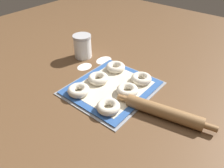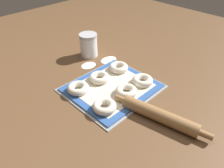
{
  "view_description": "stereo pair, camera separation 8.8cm",
  "coord_description": "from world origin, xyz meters",
  "px_view_note": "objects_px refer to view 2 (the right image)",
  "views": [
    {
      "loc": [
        -0.65,
        -0.55,
        0.65
      ],
      "look_at": [
        0.01,
        -0.01,
        0.03
      ],
      "focal_mm": 35.0,
      "sensor_mm": 36.0,
      "label": 1
    },
    {
      "loc": [
        -0.59,
        -0.61,
        0.65
      ],
      "look_at": [
        0.01,
        -0.01,
        0.03
      ],
      "focal_mm": 35.0,
      "sensor_mm": 36.0,
      "label": 2
    }
  ],
  "objects_px": {
    "baking_tray": "(112,88)",
    "bagel_back_left": "(78,88)",
    "bagel_back_right": "(119,67)",
    "bagel_front_center": "(126,91)",
    "bagel_front_right": "(142,80)",
    "rolling_pin": "(159,115)",
    "bagel_back_center": "(99,78)",
    "flour_canister": "(89,45)",
    "bagel_front_left": "(104,106)"
  },
  "relations": [
    {
      "from": "baking_tray",
      "to": "bagel_back_left",
      "type": "bearing_deg",
      "value": 146.74
    },
    {
      "from": "bagel_back_left",
      "to": "bagel_back_right",
      "type": "relative_size",
      "value": 1.0
    },
    {
      "from": "baking_tray",
      "to": "bagel_front_center",
      "type": "distance_m",
      "value": 0.09
    },
    {
      "from": "bagel_front_right",
      "to": "bagel_back_right",
      "type": "distance_m",
      "value": 0.17
    },
    {
      "from": "baking_tray",
      "to": "rolling_pin",
      "type": "relative_size",
      "value": 1.0
    },
    {
      "from": "rolling_pin",
      "to": "bagel_front_right",
      "type": "bearing_deg",
      "value": 54.57
    },
    {
      "from": "bagel_back_left",
      "to": "baking_tray",
      "type": "bearing_deg",
      "value": -33.26
    },
    {
      "from": "bagel_back_center",
      "to": "flour_canister",
      "type": "relative_size",
      "value": 0.74
    },
    {
      "from": "bagel_front_center",
      "to": "bagel_back_left",
      "type": "height_order",
      "value": "same"
    },
    {
      "from": "bagel_front_center",
      "to": "flour_canister",
      "type": "xyz_separation_m",
      "value": [
        0.13,
        0.42,
        0.04
      ]
    },
    {
      "from": "bagel_front_left",
      "to": "bagel_back_left",
      "type": "height_order",
      "value": "same"
    },
    {
      "from": "bagel_front_right",
      "to": "bagel_back_left",
      "type": "bearing_deg",
      "value": 146.69
    },
    {
      "from": "bagel_back_center",
      "to": "flour_canister",
      "type": "xyz_separation_m",
      "value": [
        0.15,
        0.25,
        0.04
      ]
    },
    {
      "from": "bagel_front_right",
      "to": "rolling_pin",
      "type": "distance_m",
      "value": 0.25
    },
    {
      "from": "bagel_front_center",
      "to": "bagel_back_right",
      "type": "height_order",
      "value": "same"
    },
    {
      "from": "bagel_front_center",
      "to": "rolling_pin",
      "type": "relative_size",
      "value": 0.25
    },
    {
      "from": "bagel_back_left",
      "to": "bagel_back_right",
      "type": "distance_m",
      "value": 0.27
    },
    {
      "from": "bagel_back_left",
      "to": "flour_canister",
      "type": "bearing_deg",
      "value": 41.97
    },
    {
      "from": "bagel_front_right",
      "to": "bagel_back_center",
      "type": "height_order",
      "value": "same"
    },
    {
      "from": "bagel_back_center",
      "to": "bagel_back_right",
      "type": "height_order",
      "value": "same"
    },
    {
      "from": "bagel_front_right",
      "to": "rolling_pin",
      "type": "xyz_separation_m",
      "value": [
        -0.14,
        -0.2,
        -0.0
      ]
    },
    {
      "from": "baking_tray",
      "to": "bagel_front_right",
      "type": "height_order",
      "value": "bagel_front_right"
    },
    {
      "from": "bagel_back_right",
      "to": "bagel_front_right",
      "type": "bearing_deg",
      "value": -91.38
    },
    {
      "from": "bagel_front_left",
      "to": "bagel_front_right",
      "type": "height_order",
      "value": "same"
    },
    {
      "from": "bagel_front_left",
      "to": "bagel_back_center",
      "type": "distance_m",
      "value": 0.22
    },
    {
      "from": "bagel_front_right",
      "to": "flour_canister",
      "type": "xyz_separation_m",
      "value": [
        0.01,
        0.42,
        0.04
      ]
    },
    {
      "from": "bagel_front_right",
      "to": "flour_canister",
      "type": "bearing_deg",
      "value": 88.53
    },
    {
      "from": "bagel_front_left",
      "to": "bagel_front_right",
      "type": "xyz_separation_m",
      "value": [
        0.26,
        0.01,
        0.0
      ]
    },
    {
      "from": "bagel_front_left",
      "to": "bagel_back_right",
      "type": "xyz_separation_m",
      "value": [
        0.27,
        0.17,
        0.0
      ]
    },
    {
      "from": "bagel_front_left",
      "to": "bagel_front_center",
      "type": "relative_size",
      "value": 1.0
    },
    {
      "from": "bagel_front_center",
      "to": "bagel_front_left",
      "type": "bearing_deg",
      "value": -178.03
    },
    {
      "from": "baking_tray",
      "to": "bagel_back_left",
      "type": "relative_size",
      "value": 4.08
    },
    {
      "from": "bagel_front_right",
      "to": "bagel_back_right",
      "type": "height_order",
      "value": "same"
    },
    {
      "from": "bagel_front_left",
      "to": "bagel_front_center",
      "type": "height_order",
      "value": "same"
    },
    {
      "from": "bagel_front_left",
      "to": "baking_tray",
      "type": "bearing_deg",
      "value": 33.69
    },
    {
      "from": "bagel_back_right",
      "to": "rolling_pin",
      "type": "relative_size",
      "value": 0.25
    },
    {
      "from": "bagel_front_center",
      "to": "bagel_back_center",
      "type": "relative_size",
      "value": 1.0
    },
    {
      "from": "bagel_front_right",
      "to": "baking_tray",
      "type": "bearing_deg",
      "value": 146.64
    },
    {
      "from": "bagel_back_left",
      "to": "bagel_front_center",
      "type": "bearing_deg",
      "value": -50.52
    },
    {
      "from": "bagel_front_left",
      "to": "rolling_pin",
      "type": "xyz_separation_m",
      "value": [
        0.12,
        -0.2,
        -0.0
      ]
    },
    {
      "from": "bagel_back_left",
      "to": "bagel_back_right",
      "type": "xyz_separation_m",
      "value": [
        0.27,
        -0.01,
        0.0
      ]
    },
    {
      "from": "baking_tray",
      "to": "bagel_front_center",
      "type": "bearing_deg",
      "value": -84.78
    },
    {
      "from": "bagel_front_left",
      "to": "bagel_front_right",
      "type": "distance_m",
      "value": 0.26
    },
    {
      "from": "flour_canister",
      "to": "bagel_front_right",
      "type": "bearing_deg",
      "value": -91.47
    },
    {
      "from": "baking_tray",
      "to": "bagel_back_right",
      "type": "relative_size",
      "value": 4.08
    },
    {
      "from": "bagel_front_center",
      "to": "flour_canister",
      "type": "bearing_deg",
      "value": 72.73
    },
    {
      "from": "baking_tray",
      "to": "bagel_front_center",
      "type": "xyz_separation_m",
      "value": [
        0.01,
        -0.09,
        0.02
      ]
    },
    {
      "from": "baking_tray",
      "to": "bagel_back_center",
      "type": "height_order",
      "value": "bagel_back_center"
    },
    {
      "from": "baking_tray",
      "to": "rolling_pin",
      "type": "distance_m",
      "value": 0.29
    },
    {
      "from": "flour_canister",
      "to": "rolling_pin",
      "type": "relative_size",
      "value": 0.33
    }
  ]
}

